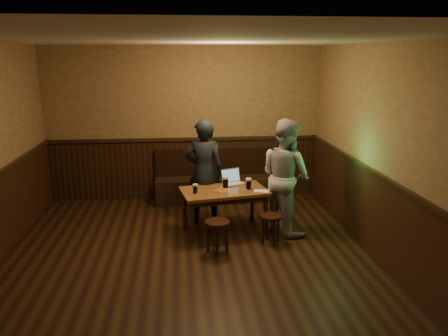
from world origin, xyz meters
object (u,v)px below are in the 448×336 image
Objects in this scene: laptop at (232,180)px; pub_table at (224,195)px; pint_mid at (226,182)px; pint_right at (249,184)px; person_suit at (204,172)px; stool_right at (271,221)px; stool_left at (217,227)px; person_grey at (285,176)px; bench at (216,184)px; pint_left at (195,189)px.

pub_table is at bearing -137.68° from laptop.
pint_mid is 0.46× the size of laptop.
pint_right is (0.37, -0.01, 0.18)m from pub_table.
stool_right is at bearing 140.71° from person_suit.
laptop is at bearing 121.96° from pint_right.
person_grey is at bearing 31.90° from stool_left.
pub_table is at bearing 142.43° from stool_right.
pub_table is 0.79× the size of person_grey.
person_suit is (-0.11, 1.14, 0.48)m from stool_left.
person_grey is (0.92, -1.55, 0.56)m from bench.
pint_left reaches higher than pub_table.
pint_mid reaches higher than pint_right.
pint_left is 0.75m from laptop.
bench is 1.49m from pint_mid.
laptop is (-0.46, 0.80, 0.39)m from stool_right.
stool_left is at bearing -64.72° from pint_left.
person_suit is at bearing 131.91° from pint_mid.
pint_right is 0.10× the size of person_grey.
pint_mid is 0.35m from pint_right.
pint_left is at bearing 64.67° from person_grey.
pint_left is at bearing -153.69° from pint_mid.
bench reaches higher than pub_table.
stool_right is at bearing -47.82° from pub_table.
pint_right is 0.39m from laptop.
pint_mid reaches higher than stool_right.
pint_left is 0.08× the size of person_grey.
person_grey reaches higher than stool_right.
person_grey reaches higher than pub_table.
pint_mid is at bearing -88.72° from bench.
pub_table is at bearing 17.07° from pint_left.
person_grey reaches higher than bench.
bench is at bearing 91.28° from pint_mid.
bench is 1.24m from person_suit.
pint_right is at bearing -17.89° from pint_mid.
pint_right is (0.37, -1.53, 0.45)m from bench.
laptop is at bearing 171.09° from person_suit.
pub_table is 3.21× the size of stool_right.
pub_table is 0.82m from stool_right.
laptop is (0.13, 0.22, -0.03)m from pint_mid.
person_suit is (-0.64, 0.45, 0.08)m from pint_right.
laptop is (0.60, 0.45, -0.01)m from pint_left.
person_suit is at bearing 111.73° from pub_table.
pint_right reaches higher than pub_table.
pint_left is 1.37m from person_grey.
person_grey is (0.76, -0.35, 0.14)m from laptop.
bench is 12.38× the size of pint_mid.
pub_table reaches higher than stool_left.
pint_left is 0.81m from pint_right.
bench is at bearing -97.75° from person_suit.
stool_right is 1.00m from laptop.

